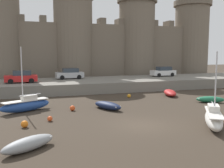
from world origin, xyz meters
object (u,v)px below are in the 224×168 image
(mooring_buoy_near_channel, at_px, (50,119))
(rowboat_foreground_left, at_px, (29,143))
(sailboat_midflat_left, at_px, (26,105))
(mooring_buoy_near_shore, at_px, (129,96))
(car_quay_west, at_px, (163,72))
(sailboat_near_channel_right, at_px, (214,118))
(rowboat_midflat_right, at_px, (108,105))
(rowboat_foreground_right, at_px, (210,99))
(mooring_buoy_mid_mud, at_px, (25,124))
(car_quay_centre_east, at_px, (70,74))
(rowboat_near_channel_left, at_px, (170,93))
(mooring_buoy_off_centre, at_px, (72,108))
(car_quay_east, at_px, (21,77))

(mooring_buoy_near_channel, bearing_deg, rowboat_foreground_left, -105.32)
(sailboat_midflat_left, distance_m, mooring_buoy_near_shore, 12.38)
(sailboat_midflat_left, distance_m, car_quay_west, 26.09)
(sailboat_near_channel_right, distance_m, rowboat_midflat_right, 9.80)
(rowboat_foreground_right, bearing_deg, mooring_buoy_mid_mud, -168.66)
(rowboat_foreground_left, relative_size, car_quay_centre_east, 0.78)
(mooring_buoy_near_channel, xyz_separation_m, car_quay_west, (20.13, 18.32, 1.98))
(rowboat_near_channel_left, bearing_deg, mooring_buoy_off_centre, -159.98)
(sailboat_midflat_left, relative_size, car_quay_west, 1.41)
(sailboat_midflat_left, bearing_deg, car_quay_east, 92.77)
(rowboat_foreground_right, height_order, mooring_buoy_near_shore, rowboat_foreground_right)
(mooring_buoy_near_channel, relative_size, car_quay_east, 0.10)
(rowboat_foreground_left, height_order, rowboat_midflat_right, rowboat_foreground_left)
(rowboat_foreground_right, xyz_separation_m, rowboat_midflat_right, (-11.53, 0.17, 0.03))
(sailboat_near_channel_right, height_order, mooring_buoy_near_shore, sailboat_near_channel_right)
(mooring_buoy_near_shore, height_order, car_quay_east, car_quay_east)
(rowboat_near_channel_left, relative_size, car_quay_east, 0.95)
(mooring_buoy_off_centre, bearing_deg, mooring_buoy_mid_mud, -133.49)
(car_quay_centre_east, bearing_deg, rowboat_near_channel_left, -45.17)
(sailboat_midflat_left, xyz_separation_m, mooring_buoy_near_shore, (11.74, 3.93, -0.40))
(mooring_buoy_near_channel, distance_m, car_quay_east, 15.87)
(car_quay_east, bearing_deg, sailboat_midflat_left, -87.23)
(rowboat_foreground_left, relative_size, rowboat_near_channel_left, 0.82)
(rowboat_near_channel_left, height_order, mooring_buoy_mid_mud, rowboat_near_channel_left)
(sailboat_midflat_left, distance_m, rowboat_foreground_right, 19.00)
(car_quay_east, bearing_deg, mooring_buoy_mid_mud, -88.46)
(car_quay_east, xyz_separation_m, car_quay_centre_east, (6.89, 3.24, 0.00))
(mooring_buoy_off_centre, distance_m, mooring_buoy_mid_mud, 6.10)
(sailboat_near_channel_right, xyz_separation_m, mooring_buoy_near_shore, (-1.15, 13.54, -0.44))
(mooring_buoy_mid_mud, bearing_deg, rowboat_near_channel_left, 28.04)
(mooring_buoy_off_centre, xyz_separation_m, car_quay_west, (17.81, 15.12, 1.94))
(sailboat_near_channel_right, bearing_deg, car_quay_east, 122.71)
(sailboat_midflat_left, height_order, mooring_buoy_off_centre, sailboat_midflat_left)
(mooring_buoy_mid_mud, bearing_deg, car_quay_east, 91.54)
(rowboat_foreground_left, xyz_separation_m, rowboat_foreground_right, (18.77, 8.53, -0.03))
(mooring_buoy_near_shore, relative_size, car_quay_west, 0.10)
(sailboat_midflat_left, relative_size, car_quay_centre_east, 1.41)
(mooring_buoy_off_centre, bearing_deg, rowboat_foreground_right, -2.37)
(rowboat_foreground_left, xyz_separation_m, sailboat_near_channel_right, (12.73, 0.60, 0.27))
(rowboat_foreground_right, relative_size, rowboat_midflat_right, 0.86)
(rowboat_foreground_right, distance_m, sailboat_near_channel_right, 9.97)
(rowboat_foreground_left, relative_size, mooring_buoy_near_shore, 7.49)
(car_quay_centre_east, bearing_deg, mooring_buoy_near_channel, -103.63)
(rowboat_near_channel_left, xyz_separation_m, car_quay_west, (4.78, 10.37, 1.80))
(rowboat_foreground_right, xyz_separation_m, car_quay_centre_east, (-12.58, 16.22, 1.83))
(rowboat_foreground_right, relative_size, mooring_buoy_off_centre, 6.24)
(rowboat_foreground_right, distance_m, rowboat_midflat_right, 11.53)
(mooring_buoy_off_centre, bearing_deg, rowboat_midflat_right, -7.65)
(rowboat_near_channel_left, bearing_deg, mooring_buoy_near_shore, 177.44)
(rowboat_near_channel_left, distance_m, car_quay_west, 11.56)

